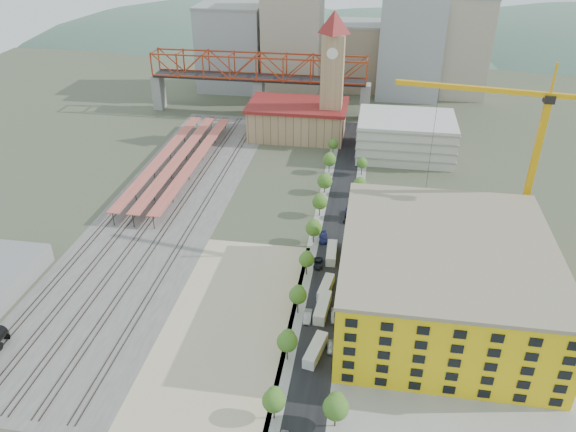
% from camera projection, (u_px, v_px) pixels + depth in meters
% --- Properties ---
extents(ground, '(400.00, 400.00, 0.00)m').
position_uv_depth(ground, '(272.00, 249.00, 150.29)').
color(ground, '#474C38').
rests_on(ground, ground).
extents(ballast_strip, '(36.00, 165.00, 0.06)m').
position_uv_depth(ballast_strip, '(166.00, 208.00, 170.18)').
color(ballast_strip, '#605E59').
rests_on(ballast_strip, ground).
extents(dirt_lot, '(28.00, 67.00, 0.06)m').
position_uv_depth(dirt_lot, '(229.00, 325.00, 123.83)').
color(dirt_lot, tan).
rests_on(dirt_lot, ground).
extents(street_asphalt, '(12.00, 170.00, 0.06)m').
position_uv_depth(street_asphalt, '(336.00, 226.00, 160.94)').
color(street_asphalt, black).
rests_on(street_asphalt, ground).
extents(sidewalk_west, '(3.00, 170.00, 0.04)m').
position_uv_depth(sidewalk_west, '(317.00, 224.00, 161.70)').
color(sidewalk_west, gray).
rests_on(sidewalk_west, ground).
extents(sidewalk_east, '(3.00, 170.00, 0.04)m').
position_uv_depth(sidewalk_east, '(356.00, 227.00, 160.20)').
color(sidewalk_east, gray).
rests_on(sidewalk_east, ground).
extents(construction_pad, '(50.00, 90.00, 0.06)m').
position_uv_depth(construction_pad, '(451.00, 314.00, 126.99)').
color(construction_pad, gray).
rests_on(construction_pad, ground).
extents(rail_tracks, '(26.56, 160.00, 0.18)m').
position_uv_depth(rail_tracks, '(160.00, 207.00, 170.37)').
color(rail_tracks, '#382B23').
rests_on(rail_tracks, ground).
extents(platform_canopies, '(16.00, 80.00, 4.12)m').
position_uv_depth(platform_canopies, '(178.00, 158.00, 192.46)').
color(platform_canopies, '#CF654F').
rests_on(platform_canopies, ground).
extents(station_hall, '(38.00, 24.00, 13.10)m').
position_uv_depth(station_hall, '(298.00, 120.00, 217.92)').
color(station_hall, tan).
rests_on(station_hall, ground).
extents(clock_tower, '(12.00, 12.00, 52.00)m').
position_uv_depth(clock_tower, '(333.00, 66.00, 203.48)').
color(clock_tower, tan).
rests_on(clock_tower, ground).
extents(parking_garage, '(34.00, 26.00, 14.00)m').
position_uv_depth(parking_garage, '(405.00, 136.00, 201.88)').
color(parking_garage, silver).
rests_on(parking_garage, ground).
extents(truss_bridge, '(94.00, 9.60, 25.60)m').
position_uv_depth(truss_bridge, '(258.00, 70.00, 234.30)').
color(truss_bridge, gray).
rests_on(truss_bridge, ground).
extents(construction_building, '(44.60, 50.60, 18.80)m').
position_uv_depth(construction_building, '(444.00, 279.00, 122.74)').
color(construction_building, yellow).
rests_on(construction_building, ground).
extents(street_trees, '(15.40, 124.40, 8.00)m').
position_uv_depth(street_trees, '(333.00, 244.00, 152.39)').
color(street_trees, '#376B20').
rests_on(street_trees, ground).
extents(skyline, '(133.00, 46.00, 60.00)m').
position_uv_depth(skyline, '(343.00, 43.00, 259.88)').
color(skyline, '#9EA0A3').
rests_on(skyline, ground).
extents(distant_hills, '(647.00, 264.00, 227.00)m').
position_uv_depth(distant_hills, '(400.00, 152.00, 406.44)').
color(distant_hills, '#4C6B59').
rests_on(distant_hills, ground).
extents(tower_crane, '(46.98, 8.54, 50.44)m').
position_uv_depth(tower_crane, '(524.00, 143.00, 133.74)').
color(tower_crane, '#EEA80F').
rests_on(tower_crane, ground).
extents(site_trailer_a, '(4.40, 9.67, 2.56)m').
position_uv_depth(site_trailer_a, '(315.00, 350.00, 115.11)').
color(site_trailer_a, silver).
rests_on(site_trailer_a, ground).
extents(site_trailer_b, '(3.33, 10.02, 2.70)m').
position_uv_depth(site_trailer_b, '(322.00, 308.00, 126.85)').
color(site_trailer_b, silver).
rests_on(site_trailer_b, ground).
extents(site_trailer_c, '(3.55, 9.04, 2.41)m').
position_uv_depth(site_trailer_c, '(326.00, 287.00, 133.61)').
color(site_trailer_c, silver).
rests_on(site_trailer_c, ground).
extents(site_trailer_d, '(2.76, 9.50, 2.58)m').
position_uv_depth(site_trailer_d, '(332.00, 253.00, 146.34)').
color(site_trailer_d, silver).
rests_on(site_trailer_d, ground).
extents(car_1, '(1.71, 4.76, 1.56)m').
position_uv_depth(car_1, '(308.00, 317.00, 125.04)').
color(car_1, '#A6A5AB').
rests_on(car_1, ground).
extents(car_2, '(2.59, 5.10, 1.38)m').
position_uv_depth(car_2, '(318.00, 263.00, 143.29)').
color(car_2, black).
rests_on(car_2, ground).
extents(car_3, '(2.74, 5.59, 1.57)m').
position_uv_depth(car_3, '(323.00, 238.00, 153.87)').
color(car_3, navy).
rests_on(car_3, ground).
extents(car_4, '(1.98, 4.07, 1.34)m').
position_uv_depth(car_4, '(331.00, 347.00, 116.78)').
color(car_4, silver).
rests_on(car_4, ground).
extents(car_5, '(2.04, 4.98, 1.60)m').
position_uv_depth(car_5, '(335.00, 316.00, 125.28)').
color(car_5, '#9A999E').
rests_on(car_5, ground).
extents(car_6, '(2.74, 5.16, 1.38)m').
position_uv_depth(car_6, '(348.00, 218.00, 163.15)').
color(car_6, black).
rests_on(car_6, ground).
extents(car_7, '(2.43, 5.01, 1.41)m').
position_uv_depth(car_7, '(349.00, 213.00, 166.09)').
color(car_7, navy).
rests_on(car_7, ground).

